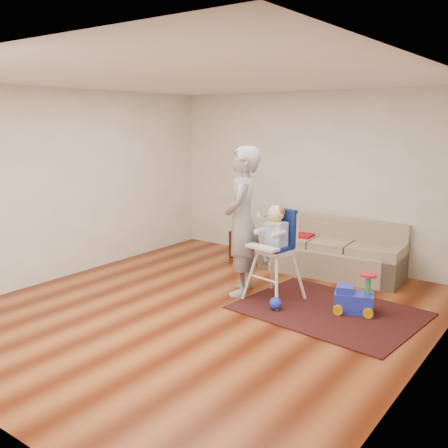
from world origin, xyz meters
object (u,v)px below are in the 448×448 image
Objects in this scene: adult at (242,222)px; sofa at (332,247)px; toy_ball at (275,304)px; side_table at (247,244)px; high_chair at (275,255)px; ride_on_toy at (354,292)px.

sofa is at bearing 136.65° from adult.
adult is (-0.69, 0.29, 0.88)m from toy_ball.
sofa reaches higher than toy_ball.
sofa is 1.84m from toy_ball.
toy_ball is at bearing -48.04° from side_table.
toy_ball is at bearing -47.35° from high_chair.
ride_on_toy reaches higher than toy_ball.
high_chair is at bearing 169.73° from ride_on_toy.
sofa is at bearing 104.35° from ride_on_toy.
sofa is at bearing 93.35° from toy_ball.
ride_on_toy is at bearing -28.48° from side_table.
high_chair is (-0.11, -1.48, 0.20)m from sofa.
adult is (-1.47, -0.21, 0.71)m from ride_on_toy.
adult is (-0.58, -1.52, 0.57)m from sofa.
high_chair is 0.61m from adult.
ride_on_toy is at bearing 75.67° from adult.
high_chair is at bearing 123.29° from toy_ball.
sofa is at bearing 0.44° from side_table.
sofa reaches higher than ride_on_toy.
sofa reaches higher than side_table.
high_chair is at bearing -46.37° from side_table.
side_table is 2.73m from ride_on_toy.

